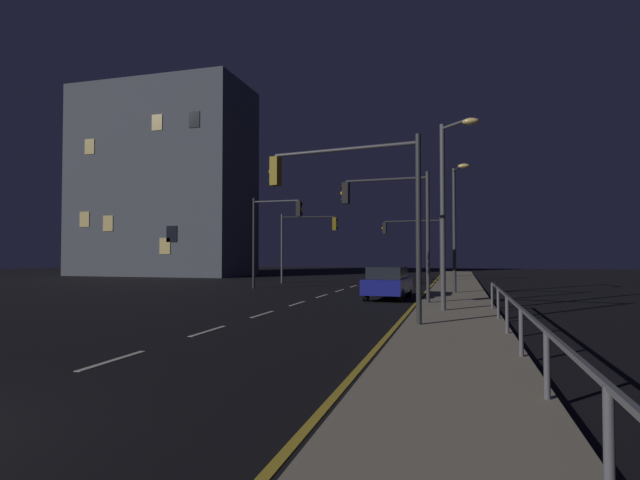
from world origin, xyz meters
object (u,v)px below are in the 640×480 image
traffic_light_far_right (389,211)px  car (388,282)px  traffic_light_mid_left (348,192)px  street_lamp_across_street (456,215)px  traffic_light_far_left (274,225)px  building_distant (164,182)px  traffic_light_overhead_east (413,235)px  traffic_light_far_center (307,234)px  street_lamp_corner (448,197)px

traffic_light_far_right → car: bearing=99.3°
traffic_light_mid_left → street_lamp_across_street: size_ratio=0.84×
car → traffic_light_far_left: 9.92m
traffic_light_far_right → traffic_light_mid_left: 6.44m
street_lamp_across_street → traffic_light_far_left: bearing=168.6°
traffic_light_mid_left → building_distant: size_ratio=0.29×
traffic_light_overhead_east → traffic_light_far_left: (-7.66, -10.96, 0.33)m
building_distant → traffic_light_far_left: bearing=-40.4°
traffic_light_overhead_east → traffic_light_far_center: traffic_light_far_center is taller
traffic_light_far_right → street_lamp_corner: 3.97m
traffic_light_far_right → building_distant: bearing=138.9°
traffic_light_overhead_east → car: bearing=-89.2°
car → traffic_light_far_center: (-7.55, 11.02, 2.84)m
traffic_light_far_center → street_lamp_across_street: street_lamp_across_street is taller
traffic_light_overhead_east → street_lamp_across_street: bearing=-75.6°
street_lamp_corner → building_distant: bearing=138.0°
traffic_light_overhead_east → traffic_light_mid_left: size_ratio=0.88×
traffic_light_far_right → street_lamp_across_street: street_lamp_across_street is taller
traffic_light_overhead_east → traffic_light_far_right: 18.56m
traffic_light_mid_left → building_distant: building_distant is taller
traffic_light_far_center → traffic_light_mid_left: traffic_light_mid_left is taller
traffic_light_far_center → traffic_light_mid_left: size_ratio=0.93×
car → traffic_light_far_left: traffic_light_far_left is taller
car → traffic_light_far_left: (-7.87, 5.13, 3.17)m
traffic_light_far_center → street_lamp_across_street: 13.46m
traffic_light_far_left → street_lamp_across_street: size_ratio=0.87×
traffic_light_far_center → traffic_light_overhead_east: bearing=34.7°
traffic_light_far_left → traffic_light_far_center: bearing=86.8°
car → building_distant: bearing=141.7°
traffic_light_far_left → street_lamp_corner: bearing=-44.5°
traffic_light_overhead_east → building_distant: 26.72m
traffic_light_far_right → traffic_light_mid_left: (-0.39, -6.43, 0.08)m
street_lamp_corner → traffic_light_far_right: bearing=129.8°
street_lamp_across_street → building_distant: building_distant is taller
traffic_light_far_left → traffic_light_mid_left: traffic_light_far_left is taller
car → traffic_light_far_center: 13.65m
traffic_light_far_right → traffic_light_far_center: bearing=120.5°
traffic_light_far_left → street_lamp_across_street: 11.28m
traffic_light_far_right → street_lamp_across_street: size_ratio=0.84×
traffic_light_mid_left → street_lamp_across_street: bearing=75.0°
street_lamp_corner → building_distant: building_distant is taller
car → street_lamp_corner: 7.12m
traffic_light_mid_left → street_lamp_across_street: 12.21m
street_lamp_corner → street_lamp_across_street: bearing=88.4°
car → traffic_light_mid_left: 9.48m
street_lamp_across_street → building_distant: bearing=148.9°
traffic_light_mid_left → building_distant: bearing=131.4°
street_lamp_corner → car: bearing=118.1°
traffic_light_overhead_east → traffic_light_mid_left: bearing=-89.5°
traffic_light_mid_left → street_lamp_corner: 4.47m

